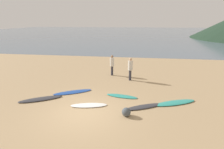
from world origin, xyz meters
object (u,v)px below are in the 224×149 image
(surfboard_4, at_px, (144,107))
(surfboard_5, at_px, (175,103))
(beach_rock_near, at_px, (126,112))
(surfboard_3, at_px, (122,96))
(surfboard_2, at_px, (89,105))
(surfboard_0, at_px, (41,99))
(surfboard_1, at_px, (73,92))
(person_0, at_px, (112,64))
(person_1, at_px, (130,67))

(surfboard_4, distance_m, surfboard_5, 1.91)
(beach_rock_near, bearing_deg, surfboard_3, 100.54)
(surfboard_3, bearing_deg, beach_rock_near, -69.16)
(surfboard_2, bearing_deg, surfboard_4, -7.02)
(beach_rock_near, bearing_deg, surfboard_0, 167.34)
(surfboard_0, relative_size, surfboard_4, 1.11)
(surfboard_1, bearing_deg, person_0, 36.23)
(surfboard_3, bearing_deg, surfboard_2, -127.83)
(person_1, relative_size, beach_rock_near, 4.05)
(surfboard_2, distance_m, person_1, 5.26)
(surfboard_0, relative_size, surfboard_3, 1.26)
(surfboard_4, bearing_deg, beach_rock_near, -157.32)
(surfboard_1, relative_size, beach_rock_near, 5.61)
(surfboard_3, bearing_deg, surfboard_1, -172.88)
(surfboard_0, bearing_deg, surfboard_2, -36.55)
(surfboard_3, distance_m, surfboard_5, 3.11)
(surfboard_4, relative_size, person_1, 1.25)
(surfboard_5, bearing_deg, person_0, 107.42)
(surfboard_2, bearing_deg, person_0, 73.86)
(surfboard_3, distance_m, surfboard_4, 1.81)
(surfboard_3, height_order, surfboard_5, surfboard_5)
(surfboard_2, xyz_separation_m, person_1, (2.01, 4.76, 1.01))
(surfboard_5, bearing_deg, beach_rock_near, -169.90)
(surfboard_2, relative_size, surfboard_3, 1.02)
(surfboard_2, height_order, surfboard_5, surfboard_5)
(surfboard_1, xyz_separation_m, surfboard_4, (4.52, -1.42, 0.01))
(surfboard_1, xyz_separation_m, surfboard_3, (3.21, -0.18, 0.00))
(surfboard_0, bearing_deg, surfboard_5, -25.02)
(surfboard_4, bearing_deg, person_0, 87.18)
(surfboard_5, xyz_separation_m, person_0, (-4.32, 4.86, 0.98))
(surfboard_3, height_order, surfboard_4, surfboard_4)
(surfboard_1, xyz_separation_m, surfboard_2, (1.54, -1.68, 0.01))
(surfboard_0, xyz_separation_m, surfboard_3, (4.70, 1.14, -0.01))
(surfboard_2, relative_size, surfboard_5, 0.79)
(surfboard_4, bearing_deg, person_1, 74.93)
(surfboard_3, height_order, person_0, person_0)
(surfboard_1, distance_m, surfboard_4, 4.74)
(surfboard_0, height_order, surfboard_2, surfboard_0)
(surfboard_5, bearing_deg, surfboard_0, 160.55)
(surfboard_5, bearing_deg, surfboard_4, 178.84)
(beach_rock_near, bearing_deg, surfboard_1, 145.79)
(surfboard_2, bearing_deg, beach_rock_near, -32.65)
(surfboard_2, height_order, surfboard_4, surfboard_4)
(surfboard_2, distance_m, beach_rock_near, 2.26)
(surfboard_4, xyz_separation_m, person_1, (-0.98, 4.50, 1.01))
(surfboard_0, height_order, surfboard_5, surfboard_0)
(person_0, xyz_separation_m, beach_rock_near, (1.68, -6.66, -0.80))
(surfboard_1, xyz_separation_m, person_0, (1.96, 4.18, 0.99))
(person_1, bearing_deg, surfboard_3, 110.78)
(surfboard_4, bearing_deg, surfboard_0, 151.68)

